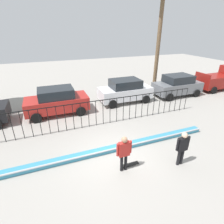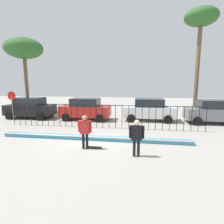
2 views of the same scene
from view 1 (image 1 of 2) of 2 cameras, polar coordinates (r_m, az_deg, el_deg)
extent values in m
plane|color=#9E9991|center=(8.94, 1.10, -13.83)|extent=(60.00, 60.00, 0.00)
cube|color=teal|center=(9.21, 0.03, -11.66)|extent=(11.00, 0.36, 0.22)
cylinder|color=#B2B2B7|center=(9.01, 0.45, -11.74)|extent=(11.00, 0.09, 0.09)
cylinder|color=black|center=(11.07, -31.64, -4.51)|extent=(0.04, 0.04, 1.69)
cylinder|color=black|center=(10.98, -29.28, -4.18)|extent=(0.04, 0.04, 1.69)
cylinder|color=black|center=(10.90, -26.89, -3.83)|extent=(0.04, 0.04, 1.69)
cylinder|color=black|center=(10.84, -24.47, -3.47)|extent=(0.04, 0.04, 1.69)
cylinder|color=black|center=(10.81, -22.03, -3.11)|extent=(0.04, 0.04, 1.69)
cylinder|color=black|center=(10.79, -19.58, -2.73)|extent=(0.04, 0.04, 1.69)
cylinder|color=black|center=(10.79, -17.13, -2.36)|extent=(0.04, 0.04, 1.69)
cylinder|color=black|center=(10.82, -14.68, -1.97)|extent=(0.04, 0.04, 1.69)
cylinder|color=black|center=(10.86, -12.26, -1.59)|extent=(0.04, 0.04, 1.69)
cylinder|color=black|center=(10.93, -9.86, -1.21)|extent=(0.04, 0.04, 1.69)
cylinder|color=black|center=(11.01, -7.49, -0.83)|extent=(0.04, 0.04, 1.69)
cylinder|color=black|center=(11.11, -5.16, -0.45)|extent=(0.04, 0.04, 1.69)
cylinder|color=black|center=(11.23, -2.87, -0.08)|extent=(0.04, 0.04, 1.69)
cylinder|color=black|center=(11.37, -0.64, 0.28)|extent=(0.04, 0.04, 1.69)
cylinder|color=black|center=(11.53, 1.53, 0.63)|extent=(0.04, 0.04, 1.69)
cylinder|color=black|center=(11.70, 3.64, 0.96)|extent=(0.04, 0.04, 1.69)
cylinder|color=black|center=(11.89, 5.69, 1.29)|extent=(0.04, 0.04, 1.69)
cylinder|color=black|center=(12.09, 7.68, 1.61)|extent=(0.04, 0.04, 1.69)
cylinder|color=black|center=(12.31, 9.59, 1.91)|extent=(0.04, 0.04, 1.69)
cylinder|color=black|center=(12.54, 11.44, 2.20)|extent=(0.04, 0.04, 1.69)
cylinder|color=black|center=(12.78, 13.22, 2.48)|extent=(0.04, 0.04, 1.69)
cylinder|color=black|center=(13.04, 14.94, 2.74)|extent=(0.04, 0.04, 1.69)
cylinder|color=black|center=(13.31, 16.58, 2.99)|extent=(0.04, 0.04, 1.69)
cylinder|color=black|center=(13.58, 18.16, 3.23)|extent=(0.04, 0.04, 1.69)
cylinder|color=black|center=(13.87, 19.68, 3.46)|extent=(0.04, 0.04, 1.69)
cylinder|color=black|center=(14.17, 21.13, 3.68)|extent=(0.04, 0.04, 1.69)
cylinder|color=black|center=(14.48, 22.53, 3.88)|extent=(0.04, 0.04, 1.69)
cube|color=black|center=(10.78, -5.32, 3.51)|extent=(14.00, 0.04, 0.04)
cylinder|color=black|center=(7.96, 3.10, -15.99)|extent=(0.13, 0.13, 0.79)
cylinder|color=black|center=(8.02, 4.38, -15.65)|extent=(0.13, 0.13, 0.79)
cube|color=#B22823|center=(7.54, 3.90, -11.68)|extent=(0.48, 0.21, 0.65)
sphere|color=#A87A5B|center=(7.27, 4.00, -8.82)|extent=(0.26, 0.26, 0.26)
cylinder|color=#B22823|center=(7.42, 1.81, -11.98)|extent=(0.10, 0.10, 0.58)
cylinder|color=#B22823|center=(7.62, 5.93, -10.97)|extent=(0.10, 0.10, 0.58)
cube|color=black|center=(8.44, 5.90, -16.27)|extent=(0.80, 0.20, 0.02)
cylinder|color=silver|center=(8.61, 7.33, -15.67)|extent=(0.05, 0.03, 0.05)
cylinder|color=silver|center=(8.51, 7.82, -16.27)|extent=(0.05, 0.03, 0.05)
cylinder|color=silver|center=(8.42, 3.94, -16.62)|extent=(0.05, 0.03, 0.05)
cylinder|color=silver|center=(8.32, 4.39, -17.25)|extent=(0.05, 0.03, 0.05)
cylinder|color=black|center=(8.76, 20.49, -13.47)|extent=(0.13, 0.13, 0.78)
cylinder|color=black|center=(8.87, 21.42, -13.11)|extent=(0.13, 0.13, 0.78)
cube|color=black|center=(8.41, 21.70, -9.47)|extent=(0.47, 0.20, 0.64)
sphere|color=beige|center=(8.18, 22.20, -6.88)|extent=(0.25, 0.25, 0.25)
cylinder|color=black|center=(8.22, 20.22, -9.79)|extent=(0.10, 0.10, 0.57)
cylinder|color=black|center=(8.57, 23.18, -8.79)|extent=(0.10, 0.10, 0.57)
cylinder|color=black|center=(14.62, -31.93, -0.06)|extent=(0.68, 0.22, 0.68)
cube|color=#B2231E|center=(13.29, -17.08, 2.65)|extent=(4.30, 1.90, 0.90)
cube|color=#1E2328|center=(13.03, -17.51, 5.82)|extent=(2.37, 1.71, 0.66)
cylinder|color=black|center=(14.47, -11.48, 3.19)|extent=(0.68, 0.22, 0.68)
cylinder|color=black|center=(12.75, -9.91, 0.24)|extent=(0.68, 0.22, 0.68)
cylinder|color=black|center=(14.35, -23.00, 1.44)|extent=(0.68, 0.22, 0.68)
cylinder|color=black|center=(12.61, -22.99, -1.79)|extent=(0.68, 0.22, 0.68)
cube|color=silver|center=(14.94, 4.17, 6.18)|extent=(4.30, 1.90, 0.90)
cube|color=#1E2328|center=(14.71, 4.26, 9.06)|extent=(2.36, 1.71, 0.66)
cylinder|color=black|center=(16.52, 7.36, 6.26)|extent=(0.68, 0.22, 0.68)
cylinder|color=black|center=(14.98, 10.75, 4.01)|extent=(0.68, 0.22, 0.68)
cylinder|color=black|center=(15.40, -2.34, 5.04)|extent=(0.68, 0.22, 0.68)
cylinder|color=black|center=(13.74, 0.24, 2.51)|extent=(0.68, 0.22, 0.68)
cube|color=slate|center=(17.37, 20.02, 7.45)|extent=(4.30, 1.90, 0.90)
cube|color=#1E2328|center=(17.17, 20.41, 9.92)|extent=(2.37, 1.71, 0.66)
cylinder|color=black|center=(19.12, 21.41, 7.34)|extent=(0.68, 0.22, 0.68)
cylinder|color=black|center=(17.84, 25.35, 5.44)|extent=(0.68, 0.22, 0.68)
cylinder|color=black|center=(17.34, 14.09, 6.62)|extent=(0.68, 0.22, 0.68)
cylinder|color=black|center=(15.91, 17.89, 4.49)|extent=(0.68, 0.22, 0.68)
cube|color=maroon|center=(21.13, 30.96, 8.64)|extent=(4.70, 1.90, 1.10)
cube|color=maroon|center=(19.25, 27.06, 10.43)|extent=(0.12, 1.75, 0.36)
cylinder|color=black|center=(23.05, 31.43, 8.22)|extent=(0.68, 0.22, 0.68)
cylinder|color=black|center=(20.66, 25.81, 7.81)|extent=(0.68, 0.22, 0.68)
cylinder|color=black|center=(19.48, 29.70, 6.05)|extent=(0.68, 0.22, 0.68)
cylinder|color=brown|center=(18.24, 14.46, 19.43)|extent=(0.36, 0.36, 8.09)
camera|label=2|loc=(6.47, 88.24, -22.59)|focal=29.34mm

